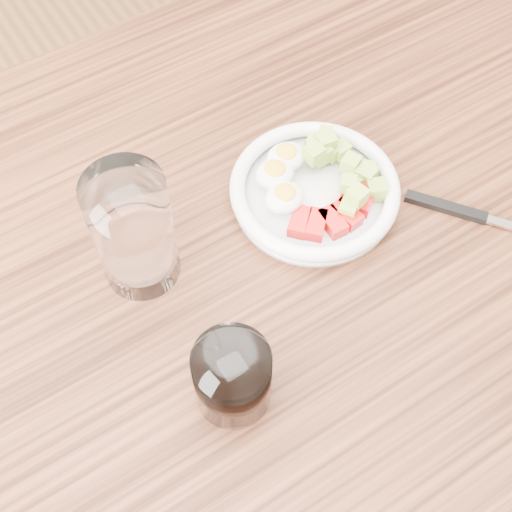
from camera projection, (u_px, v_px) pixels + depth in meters
The scene contains 6 objects.
ground at pixel (263, 461), 1.44m from camera, with size 4.00×4.00×0.00m, color brown.
dining_table at pixel (267, 313), 0.87m from camera, with size 1.50×0.90×0.77m.
bowl at pixel (314, 188), 0.82m from camera, with size 0.20×0.20×0.05m.
fork at pixel (469, 214), 0.82m from camera, with size 0.13×0.17×0.01m.
water_glass at pixel (133, 231), 0.72m from camera, with size 0.08×0.08×0.15m, color white.
coffee_glass at pixel (232, 378), 0.68m from camera, with size 0.08×0.08×0.09m.
Camera 1 is at (-0.22, -0.32, 1.45)m, focal length 50.00 mm.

